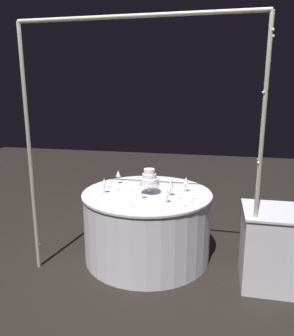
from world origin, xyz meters
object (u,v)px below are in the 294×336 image
(side_table, at_px, (273,247))
(wine_glass_0, at_px, (104,182))
(decorative_arch, at_px, (136,118))
(wine_glass_3, at_px, (171,184))
(wine_glass_2, at_px, (118,174))
(tiered_cake, at_px, (149,179))
(main_table, at_px, (147,225))
(wine_glass_5, at_px, (142,188))
(wine_glass_1, at_px, (186,181))
(wine_glass_4, at_px, (167,193))

(side_table, xyz_separation_m, wine_glass_0, (1.71, -0.15, 0.50))
(decorative_arch, distance_m, wine_glass_0, 0.90)
(decorative_arch, bearing_deg, wine_glass_3, -123.51)
(wine_glass_2, bearing_deg, wine_glass_0, 84.17)
(wine_glass_0, bearing_deg, tiered_cake, -168.79)
(main_table, relative_size, wine_glass_5, 8.92)
(wine_glass_1, xyz_separation_m, wine_glass_2, (0.80, -0.15, -0.00))
(wine_glass_3, bearing_deg, wine_glass_4, 89.39)
(wine_glass_4, bearing_deg, decorative_arch, 35.21)
(main_table, xyz_separation_m, wine_glass_3, (-0.26, 0.07, 0.50))
(tiered_cake, xyz_separation_m, wine_glass_1, (-0.37, -0.14, -0.04))
(tiered_cake, bearing_deg, wine_glass_0, 11.21)
(decorative_arch, distance_m, side_table, 1.76)
(tiered_cake, xyz_separation_m, wine_glass_2, (0.43, -0.29, -0.04))
(wine_glass_0, xyz_separation_m, wine_glass_1, (-0.84, -0.23, -0.00))
(wine_glass_1, xyz_separation_m, wine_glass_4, (0.14, 0.39, -0.02))
(wine_glass_0, relative_size, wine_glass_3, 0.94)
(side_table, xyz_separation_m, wine_glass_2, (1.67, -0.53, 0.49))
(tiered_cake, distance_m, wine_glass_4, 0.35)
(decorative_arch, xyz_separation_m, wine_glass_5, (0.00, -0.24, -0.71))
(side_table, height_order, tiered_cake, tiered_cake)
(decorative_arch, relative_size, wine_glass_1, 14.68)
(wine_glass_5, bearing_deg, decorative_arch, 90.31)
(side_table, bearing_deg, decorative_arch, 8.74)
(wine_glass_2, relative_size, wine_glass_5, 1.04)
(side_table, distance_m, wine_glass_2, 1.82)
(main_table, height_order, wine_glass_2, wine_glass_2)
(wine_glass_0, bearing_deg, main_table, -164.47)
(decorative_arch, height_order, wine_glass_2, decorative_arch)
(side_table, bearing_deg, wine_glass_4, 0.66)
(main_table, distance_m, tiered_cake, 0.53)
(decorative_arch, height_order, wine_glass_1, decorative_arch)
(tiered_cake, bearing_deg, side_table, 168.92)
(side_table, relative_size, tiered_cake, 2.76)
(tiered_cake, height_order, wine_glass_2, tiered_cake)
(decorative_arch, distance_m, wine_glass_5, 0.75)
(wine_glass_2, xyz_separation_m, wine_glass_5, (-0.40, 0.49, 0.00))
(decorative_arch, height_order, wine_glass_0, decorative_arch)
(main_table, bearing_deg, wine_glass_5, 89.92)
(wine_glass_5, bearing_deg, wine_glass_1, -140.15)
(side_table, relative_size, wine_glass_4, 5.38)
(wine_glass_4, bearing_deg, side_table, -179.34)
(side_table, distance_m, wine_glass_0, 1.78)
(wine_glass_0, bearing_deg, decorative_arch, 141.78)
(wine_glass_2, height_order, wine_glass_4, wine_glass_2)
(main_table, relative_size, tiered_cake, 5.19)
(decorative_arch, bearing_deg, wine_glass_1, -125.03)
(wine_glass_0, height_order, wine_glass_3, wine_glass_3)
(side_table, distance_m, wine_glass_4, 1.11)
(wine_glass_0, relative_size, wine_glass_4, 1.18)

